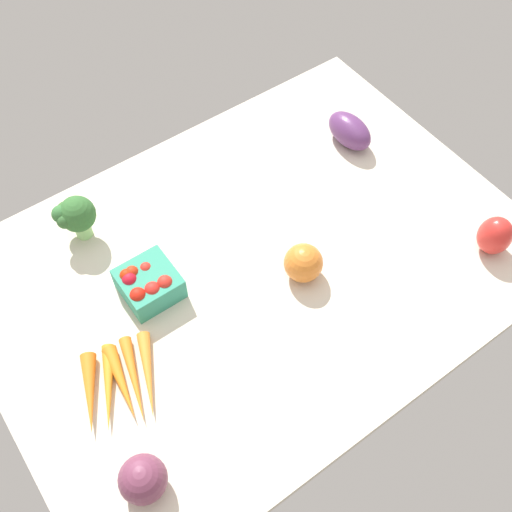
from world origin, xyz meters
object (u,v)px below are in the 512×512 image
Objects in this scene: heirloom_tomato_orange at (303,263)px; broccoli_head at (74,215)px; carrot_bunch at (119,384)px; red_onion_center at (143,479)px; bell_pepper_red at (495,235)px; eggplant at (350,131)px; berry_basket at (148,284)px.

broccoli_head is at bearing -47.76° from heirloom_tomato_orange.
carrot_bunch is 2.38× the size of red_onion_center.
carrot_bunch is (39.25, -0.07, -2.42)cm from heirloom_tomato_orange.
red_onion_center is at bearing 74.94° from carrot_bunch.
heirloom_tomato_orange is 0.88× the size of bell_pepper_red.
bell_pepper_red is at bearing -176.18° from eggplant.
heirloom_tomato_orange is at bearing 124.25° from eggplant.
carrot_bunch is at bearing 105.62° from eggplant.
bell_pepper_red reaches higher than red_onion_center.
carrot_bunch is 74.51cm from bell_pepper_red.
berry_basket is (25.66, -13.29, -0.57)cm from heirloom_tomato_orange.
heirloom_tomato_orange is 28.90cm from berry_basket.
broccoli_head is at bearing -38.09° from bell_pepper_red.
red_onion_center is (77.06, 0.04, -0.43)cm from bell_pepper_red.
berry_basket reaches higher than carrot_bunch.
berry_basket is 55.94cm from eggplant.
red_onion_center reaches higher than carrot_bunch.
eggplant reaches higher than carrot_bunch.
carrot_bunch is 34.53cm from broccoli_head.
red_onion_center is (43.75, 16.64, 0.08)cm from heirloom_tomato_orange.
berry_basket is at bearing 102.25° from broccoli_head.
berry_basket is 34.98cm from red_onion_center.
heirloom_tomato_orange is at bearing -26.50° from bell_pepper_red.
eggplant is at bearing -84.56° from bell_pepper_red.
broccoli_head is (-13.82, -49.61, 2.37)cm from red_onion_center.
broccoli_head reaches higher than berry_basket.
carrot_bunch is at bearing 44.19° from berry_basket.
bell_pepper_red is 80.37cm from broccoli_head.
carrot_bunch is at bearing -12.94° from bell_pepper_red.
eggplant is (-73.43, -38.10, -0.46)cm from red_onion_center.
carrot_bunch is at bearing -105.06° from red_onion_center.
eggplant is (3.62, -38.07, -0.89)cm from bell_pepper_red.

